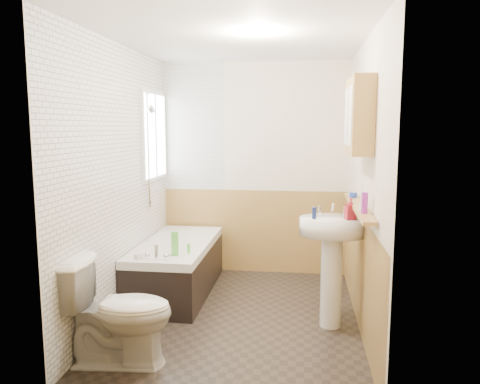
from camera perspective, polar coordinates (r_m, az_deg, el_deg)
name	(u,v)px	position (r m, az deg, el deg)	size (l,w,h in m)	color
floor	(238,316)	(4.51, -0.26, -14.91)	(2.80, 2.80, 0.00)	black
ceiling	(238,39)	(4.22, -0.28, 18.18)	(2.80, 2.80, 0.00)	white
wall_back	(254,169)	(5.57, 1.72, 2.80)	(2.20, 0.02, 2.50)	beige
wall_front	(206,211)	(2.81, -4.22, -2.35)	(2.20, 0.02, 2.50)	beige
wall_left	(119,181)	(4.47, -14.51, 1.27)	(0.02, 2.80, 2.50)	beige
wall_right	(365,185)	(4.18, 14.99, 0.80)	(0.02, 2.80, 2.50)	beige
wainscot_right	(359,269)	(4.33, 14.33, -9.09)	(0.01, 2.80, 1.00)	#B08A48
wainscot_front	(207,328)	(3.05, -3.99, -16.27)	(2.20, 0.01, 1.00)	#B08A48
wainscot_back	(254,231)	(5.67, 1.66, -4.79)	(2.20, 0.01, 1.00)	#B08A48
tile_cladding_left	(121,181)	(4.46, -14.25, 1.26)	(0.01, 2.80, 2.50)	white
tile_return_back	(193,127)	(5.65, -5.69, 7.91)	(0.75, 0.01, 1.50)	white
window	(155,136)	(5.32, -10.33, 6.74)	(0.03, 0.79, 0.99)	white
bathtub	(177,266)	(5.07, -7.69, -8.92)	(0.70, 1.57, 0.69)	black
shower_riser	(149,139)	(5.04, -11.07, 6.34)	(0.11, 0.08, 1.24)	silver
toilet	(118,312)	(3.67, -14.66, -13.95)	(0.45, 0.81, 0.79)	white
sink	(332,249)	(4.16, 11.16, -6.89)	(0.57, 0.46, 1.10)	white
pine_shelf	(358,207)	(4.02, 14.22, -1.76)	(0.10, 1.43, 0.03)	#B08A48
medicine_cabinet	(359,116)	(3.92, 14.27, 8.93)	(0.17, 0.68, 0.61)	#B08A48
foam_can	(365,203)	(3.64, 14.95, -1.29)	(0.05, 0.05, 0.16)	purple
green_bottle	(362,196)	(3.78, 14.67, -0.45)	(0.04, 0.04, 0.22)	silver
black_jar	(353,195)	(4.43, 13.63, -0.36)	(0.07, 0.07, 0.05)	#19339E
soap_bottle	(350,214)	(4.05, 13.30, -2.68)	(0.08, 0.19, 0.09)	maroon
clear_bottle	(314,213)	(4.01, 9.04, -2.54)	(0.04, 0.04, 0.10)	navy
blue_gel	(175,244)	(4.44, -7.94, -6.27)	(0.06, 0.04, 0.23)	#59C647
cream_jar	(138,256)	(4.43, -12.29, -7.64)	(0.08, 0.08, 0.05)	silver
orange_bottle	(189,249)	(4.53, -6.27, -6.87)	(0.03, 0.03, 0.09)	#59C647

